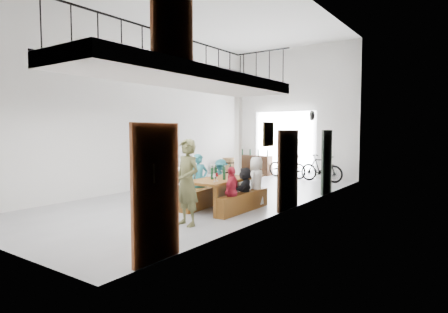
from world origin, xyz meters
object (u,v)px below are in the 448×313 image
Objects in this scene: tasting_table at (226,181)px; host_standing at (187,182)px; oak_barrel at (229,167)px; serving_counter at (254,165)px; side_bench at (181,178)px; bench_inner at (208,196)px; bicycle_near at (287,166)px.

tasting_table is 1.86m from host_standing.
host_standing is at bearing -61.84° from oak_barrel.
tasting_table is 1.45× the size of serving_counter.
host_standing reaches higher than tasting_table.
side_bench is at bearing -94.95° from oak_barrel.
serving_counter is 0.90× the size of host_standing.
oak_barrel is (0.24, 2.82, 0.21)m from side_bench.
host_standing is (0.89, -1.86, 0.66)m from bench_inner.
side_bench is 2.84m from oak_barrel.
bicycle_near is at bearing 91.54° from bench_inner.
oak_barrel is 2.47m from bicycle_near.
tasting_table reaches higher than side_bench.
oak_barrel is (-3.63, 5.50, -0.30)m from tasting_table.
side_bench is at bearing 143.56° from host_standing.
oak_barrel is at bearing -109.57° from serving_counter.
serving_counter is (0.51, 1.30, 0.02)m from oak_barrel.
side_bench is 0.78× the size of host_standing.
bicycle_near is at bearing 57.61° from side_bench.
oak_barrel reaches higher than tasting_table.
host_standing is at bearing -47.24° from side_bench.
serving_counter is (-3.13, 6.80, -0.28)m from tasting_table.
bicycle_near is (1.72, -0.23, 0.07)m from serving_counter.
bicycle_near reaches higher than oak_barrel.
oak_barrel reaches higher than bench_inner.
host_standing is 0.95× the size of bicycle_near.
side_bench is 4.62m from bicycle_near.
tasting_table is at bearing -8.40° from bench_inner.
host_standing is at bearing -155.13° from bicycle_near.
oak_barrel is 0.50× the size of serving_counter.
side_bench is (-3.28, 2.65, -0.05)m from bench_inner.
host_standing is (0.29, -1.83, 0.20)m from tasting_table.
tasting_table is 1.10× the size of bench_inner.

